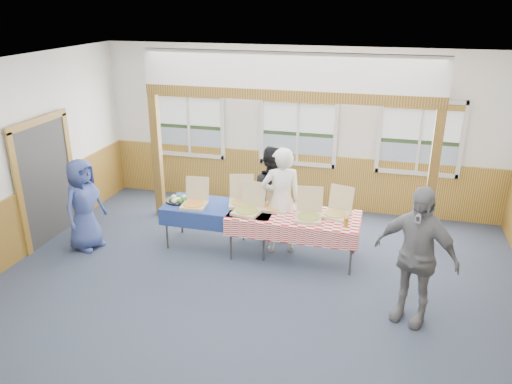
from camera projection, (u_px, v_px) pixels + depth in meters
floor at (252, 293)px, 7.28m from camera, size 8.00×8.00×0.00m
ceiling at (251, 70)px, 6.11m from camera, size 8.00×8.00×0.00m
wall_back at (298, 129)px, 9.85m from camera, size 8.00×0.00×8.00m
wall_front at (122, 364)px, 3.55m from camera, size 8.00×0.00×8.00m
wall_left at (1, 167)px, 7.66m from camera, size 0.00×8.00×8.00m
wainscot_back at (297, 180)px, 10.21m from camera, size 7.98×0.05×1.10m
wainscot_left at (14, 229)px, 8.03m from camera, size 0.05×6.98×1.10m
cased_opening at (46, 181)px, 8.66m from camera, size 0.06×1.30×2.10m
window_left at (189, 119)px, 10.33m from camera, size 1.56×0.10×1.46m
window_mid at (298, 126)px, 9.78m from camera, size 1.56×0.10×1.46m
window_right at (421, 134)px, 9.23m from camera, size 1.56×0.10×1.46m
post_left at (157, 156)px, 9.51m from camera, size 0.15×0.15×2.40m
post_right at (432, 179)px, 8.32m from camera, size 0.15×0.15×2.40m
cross_beam at (287, 95)px, 8.44m from camera, size 5.15×0.18×0.18m
table_left at (220, 209)px, 8.42m from camera, size 2.01×1.21×0.76m
table_right at (294, 218)px, 8.07m from camera, size 2.30×1.71×0.76m
pizza_box_a at (195, 202)px, 8.38m from camera, size 0.45×0.53×0.44m
pizza_box_b at (241, 200)px, 8.44m from camera, size 0.53×0.60×0.45m
pizza_box_c at (248, 208)px, 8.12m from camera, size 0.51×0.58×0.46m
pizza_box_d at (276, 204)px, 8.29m from camera, size 0.41×0.50×0.45m
pizza_box_e at (309, 214)px, 7.90m from camera, size 0.46×0.54×0.45m
pizza_box_f at (336, 212)px, 8.00m from camera, size 0.51×0.57×0.44m
veggie_tray at (178, 200)px, 8.57m from camera, size 0.42×0.42×0.09m
drink_glass at (346, 222)px, 7.60m from camera, size 0.07×0.07×0.15m
woman_white at (281, 201)px, 8.20m from camera, size 0.77×0.63×1.83m
woman_black at (270, 192)px, 8.75m from camera, size 0.83×0.66×1.68m
man_blue at (84, 205)px, 8.35m from camera, size 0.67×0.87×1.59m
person_grey at (415, 256)px, 6.38m from camera, size 1.21×0.88×1.91m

